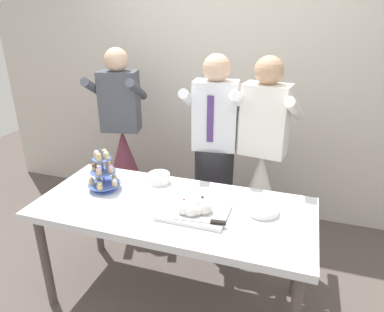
% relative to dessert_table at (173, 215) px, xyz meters
% --- Properties ---
extents(ground_plane, '(8.00, 8.00, 0.00)m').
position_rel_dessert_table_xyz_m(ground_plane, '(0.00, 0.00, -0.70)').
color(ground_plane, '#564C47').
extents(rear_wall, '(5.20, 0.10, 2.90)m').
position_rel_dessert_table_xyz_m(rear_wall, '(0.00, 1.47, 0.75)').
color(rear_wall, beige).
rests_on(rear_wall, ground_plane).
extents(dessert_table, '(1.80, 0.80, 0.78)m').
position_rel_dessert_table_xyz_m(dessert_table, '(0.00, 0.00, 0.00)').
color(dessert_table, silver).
rests_on(dessert_table, ground_plane).
extents(cupcake_stand, '(0.23, 0.23, 0.31)m').
position_rel_dessert_table_xyz_m(cupcake_stand, '(-0.54, 0.06, 0.20)').
color(cupcake_stand, '#4C66B2').
rests_on(cupcake_stand, dessert_table).
extents(main_cake_tray, '(0.44, 0.31, 0.13)m').
position_rel_dessert_table_xyz_m(main_cake_tray, '(0.16, -0.05, 0.12)').
color(main_cake_tray, silver).
rests_on(main_cake_tray, dessert_table).
extents(plate_stack, '(0.21, 0.21, 0.04)m').
position_rel_dessert_table_xyz_m(plate_stack, '(0.56, 0.10, 0.10)').
color(plate_stack, white).
rests_on(plate_stack, dessert_table).
extents(round_cake, '(0.24, 0.24, 0.08)m').
position_rel_dessert_table_xyz_m(round_cake, '(-0.21, 0.26, 0.11)').
color(round_cake, white).
rests_on(round_cake, dessert_table).
extents(person_groom, '(0.51, 0.53, 1.66)m').
position_rel_dessert_table_xyz_m(person_groom, '(0.08, 0.72, 0.05)').
color(person_groom, '#232328').
rests_on(person_groom, ground_plane).
extents(person_bride, '(0.56, 0.56, 1.66)m').
position_rel_dessert_table_xyz_m(person_bride, '(0.47, 0.72, -0.12)').
color(person_bride, white).
rests_on(person_bride, ground_plane).
extents(person_guest, '(0.58, 0.57, 1.66)m').
position_rel_dessert_table_xyz_m(person_guest, '(-0.85, 0.89, -0.12)').
color(person_guest, brown).
rests_on(person_guest, ground_plane).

